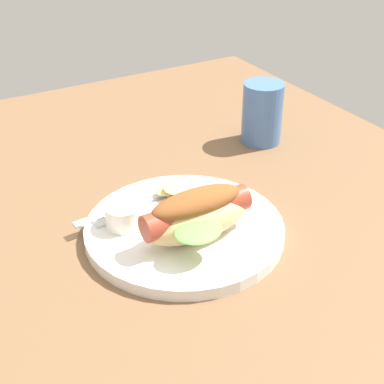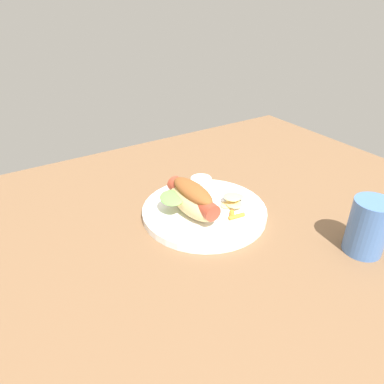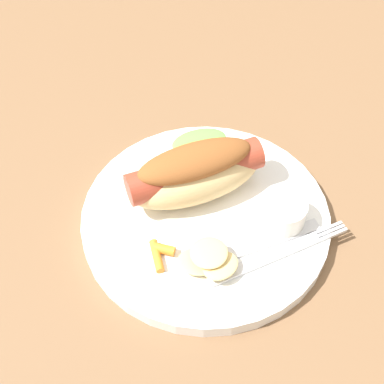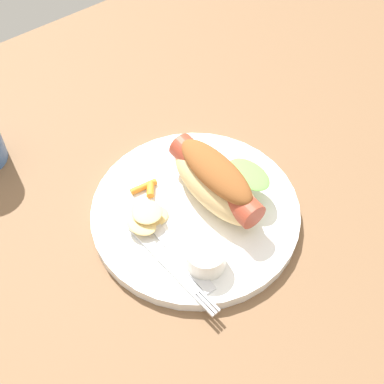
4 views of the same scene
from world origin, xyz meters
The scene contains 8 objects.
ground_plane centered at (0.00, 0.00, -0.90)cm, with size 120.00×90.00×1.80cm, color brown.
plate centered at (1.21, 1.96, 0.80)cm, with size 25.89×25.89×1.60cm, color white.
hot_dog centered at (-1.88, 1.95, 4.96)cm, with size 9.01×14.41×6.52cm.
sauce_ramekin centered at (4.92, 8.84, 3.09)cm, with size 4.65×4.65×2.98cm, color white.
fork centered at (8.39, 6.64, 1.80)cm, with size 2.38×15.21×0.40cm.
knife centered at (6.69, 5.24, 1.78)cm, with size 13.78×1.40×0.36cm, color silver.
chips_pile centered at (6.97, -0.06, 2.62)cm, with size 6.22×6.38×2.22cm.
carrot_garnish centered at (4.37, -4.08, 2.05)cm, with size 3.60×2.69×0.98cm.
Camera 4 is at (25.05, 33.40, 56.69)cm, focal length 51.35 mm.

